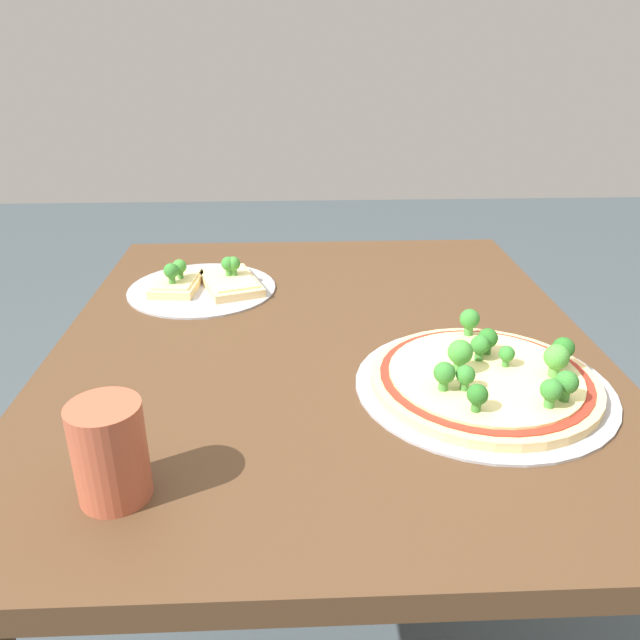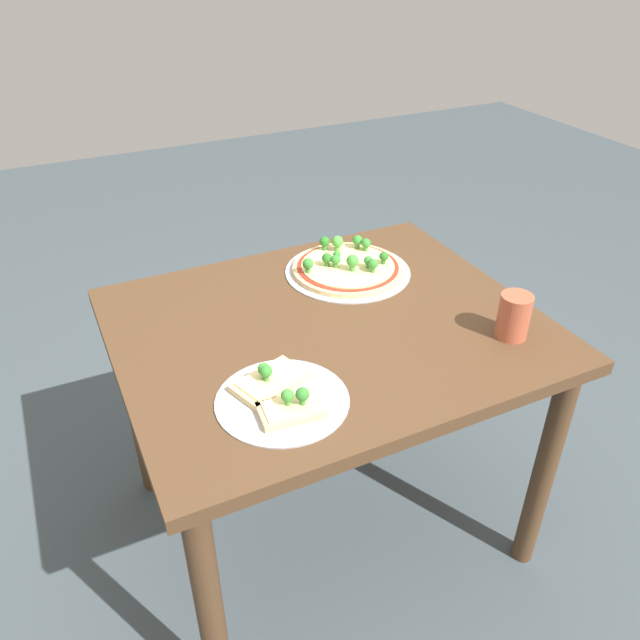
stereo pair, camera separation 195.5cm
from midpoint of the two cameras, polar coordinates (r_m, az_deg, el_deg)
dining_table at (r=1.00m, az=50.87°, el=-38.15°), size 1.06×0.88×0.75m
pizza_tray_whole at (r=1.06m, az=70.39°, el=-32.95°), size 0.37×0.37×0.07m
pizza_tray_slice at (r=0.86m, az=30.35°, el=-29.47°), size 0.29×0.29×0.06m
drinking_cup at (r=0.75m, az=78.97°, el=-58.59°), size 0.08×0.08×0.11m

